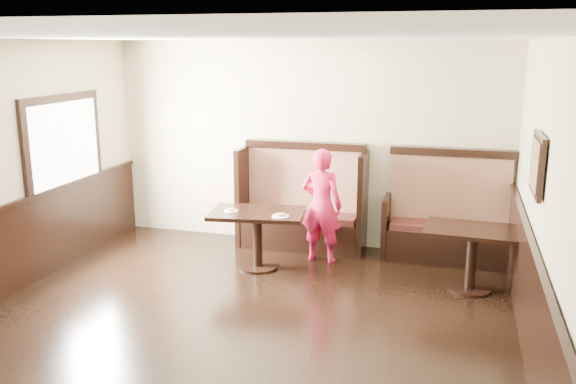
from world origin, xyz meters
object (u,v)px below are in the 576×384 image
at_px(booth_neighbor, 448,224).
at_px(table_main, 257,225).
at_px(child, 321,206).
at_px(booth_main, 302,209).
at_px(table_neighbor, 472,244).

distance_m(booth_neighbor, table_main, 2.48).
bearing_deg(child, table_main, 39.89).
relative_size(booth_neighbor, child, 1.12).
bearing_deg(child, booth_main, -46.89).
bearing_deg(booth_main, child, -53.01).
xyz_separation_m(booth_neighbor, table_neighbor, (0.29, -0.99, 0.07)).
relative_size(booth_neighbor, table_main, 1.33).
bearing_deg(booth_main, table_main, -108.33).
distance_m(booth_main, booth_neighbor, 1.95).
height_order(booth_main, booth_neighbor, same).
bearing_deg(child, table_neighbor, 171.57).
bearing_deg(child, booth_neighbor, -156.07).
height_order(booth_neighbor, table_main, booth_neighbor).
height_order(booth_main, table_main, booth_main).
relative_size(table_main, child, 0.84).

